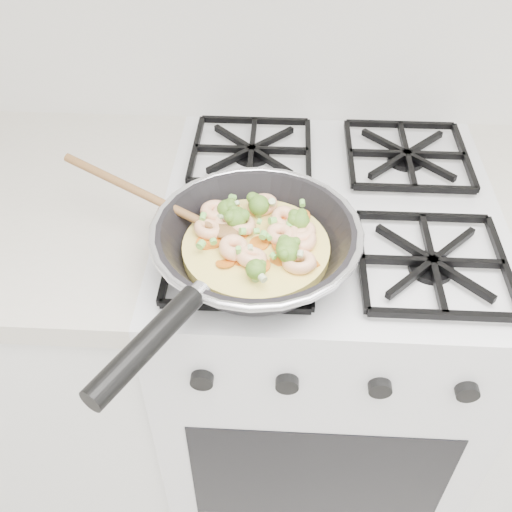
{
  "coord_description": "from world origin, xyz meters",
  "views": [
    {
      "loc": [
        -0.09,
        0.87,
        1.56
      ],
      "look_at": [
        -0.12,
        1.54,
        0.93
      ],
      "focal_mm": 41.49,
      "sensor_mm": 36.0,
      "label": 1
    }
  ],
  "objects": [
    {
      "name": "stove",
      "position": [
        0.0,
        1.7,
        0.46
      ],
      "size": [
        0.6,
        0.6,
        0.92
      ],
      "color": "silver",
      "rests_on": "ground"
    },
    {
      "name": "skillet",
      "position": [
        -0.13,
        1.53,
        0.96
      ],
      "size": [
        0.48,
        0.47,
        0.1
      ],
      "rotation": [
        0.0,
        0.0,
        0.43
      ],
      "color": "black",
      "rests_on": "stove"
    }
  ]
}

